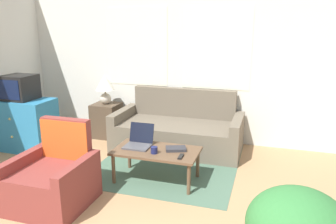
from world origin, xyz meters
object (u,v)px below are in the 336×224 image
(armchair, at_px, (54,180))
(couch, at_px, (178,131))
(cup_navy, at_px, (154,150))
(book_red, at_px, (176,149))
(table_lamp, at_px, (105,86))
(tv_remote, at_px, (181,156))
(television, at_px, (19,87))
(laptop, at_px, (139,141))
(coffee_table, at_px, (156,153))

(armchair, bearing_deg, couch, 67.69)
(armchair, xyz_separation_m, cup_navy, (0.90, 0.73, 0.18))
(couch, height_order, book_red, couch)
(table_lamp, bearing_deg, tv_remote, -40.41)
(television, bearing_deg, book_red, -8.06)
(laptop, bearing_deg, couch, 79.28)
(table_lamp, xyz_separation_m, coffee_table, (1.40, -1.35, -0.54))
(television, distance_m, coffee_table, 2.48)
(table_lamp, height_order, book_red, table_lamp)
(couch, relative_size, table_lamp, 3.95)
(coffee_table, distance_m, book_red, 0.25)
(television, height_order, laptop, television)
(laptop, bearing_deg, coffee_table, -15.51)
(couch, xyz_separation_m, coffee_table, (0.05, -1.20, 0.10))
(cup_navy, bearing_deg, tv_remote, -3.87)
(television, height_order, cup_navy, television)
(couch, bearing_deg, armchair, -112.31)
(table_lamp, bearing_deg, book_red, -38.29)
(couch, distance_m, cup_navy, 1.33)
(table_lamp, distance_m, cup_navy, 2.08)
(book_red, xyz_separation_m, tv_remote, (0.12, -0.20, -0.01))
(table_lamp, bearing_deg, coffee_table, -44.05)
(table_lamp, distance_m, coffee_table, 2.02)
(tv_remote, bearing_deg, television, 168.16)
(television, xyz_separation_m, tv_remote, (2.71, -0.57, -0.57))
(couch, relative_size, television, 4.45)
(coffee_table, relative_size, laptop, 3.20)
(laptop, relative_size, tv_remote, 2.19)
(couch, height_order, tv_remote, couch)
(armchair, distance_m, television, 2.08)
(table_lamp, relative_size, tv_remote, 3.33)
(television, relative_size, book_red, 1.55)
(armchair, relative_size, book_red, 3.11)
(cup_navy, distance_m, tv_remote, 0.34)
(couch, distance_m, table_lamp, 1.50)
(coffee_table, distance_m, tv_remote, 0.38)
(couch, relative_size, armchair, 2.22)
(cup_navy, height_order, tv_remote, cup_navy)
(television, distance_m, laptop, 2.19)
(couch, height_order, coffee_table, couch)
(coffee_table, height_order, book_red, book_red)
(table_lamp, distance_m, tv_remote, 2.35)
(television, bearing_deg, tv_remote, -11.84)
(coffee_table, height_order, tv_remote, tv_remote)
(coffee_table, bearing_deg, book_red, 15.07)
(television, height_order, table_lamp, television)
(couch, relative_size, cup_navy, 23.90)
(armchair, height_order, tv_remote, armchair)
(couch, bearing_deg, table_lamp, 173.57)
(tv_remote, bearing_deg, cup_navy, 176.13)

